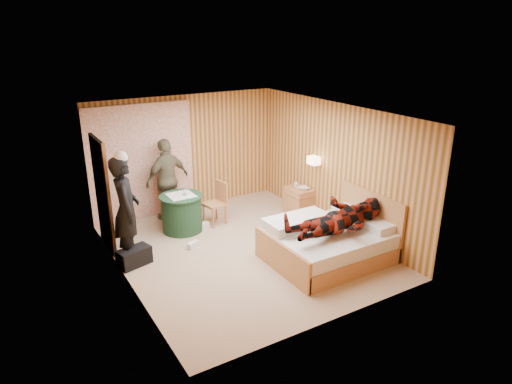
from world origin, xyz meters
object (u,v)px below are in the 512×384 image
woman_standing (126,210)px  man_at_table (168,180)px  duffel_bag (134,257)px  bed (328,242)px  man_on_bed (340,211)px  nightstand (299,201)px  wall_lamp (314,160)px  chair_near (217,199)px  chair_far (169,195)px  round_table (182,213)px

woman_standing → man_at_table: (1.25, 1.40, -0.07)m
duffel_bag → bed: bearing=-42.6°
bed → man_on_bed: (0.02, -0.23, 0.66)m
woman_standing → nightstand: bearing=-74.7°
wall_lamp → chair_near: (-1.75, 0.88, -0.79)m
bed → man_on_bed: bearing=-83.8°
nightstand → woman_standing: size_ratio=0.32×
wall_lamp → chair_far: size_ratio=0.28×
nightstand → round_table: (-2.48, 0.51, 0.07)m
bed → chair_near: size_ratio=2.25×
woman_standing → man_on_bed: size_ratio=1.06×
chair_far → man_on_bed: man_on_bed is taller
chair_far → woman_standing: bearing=-131.2°
nightstand → chair_near: chair_near is taller
woman_standing → man_at_table: bearing=-29.2°
duffel_bag → nightstand: bearing=-9.7°
duffel_bag → woman_standing: woman_standing is taller
wall_lamp → bed: size_ratio=0.13×
wall_lamp → man_on_bed: man_on_bed is taller
chair_far → chair_near: chair_far is taller
woman_standing → round_table: bearing=-48.6°
chair_far → duffel_bag: (-1.25, -1.58, -0.38)m
chair_far → nightstand: bearing=-24.1°
man_at_table → bed: bearing=104.0°
bed → nightstand: bed is taller
duffel_bag → chair_near: bearing=8.0°
woman_standing → duffel_bag: bearing=-167.5°
bed → man_at_table: 3.60m
bed → chair_near: 2.58m
nightstand → chair_near: bearing=164.0°
bed → nightstand: bearing=68.3°
nightstand → round_table: 2.54m
round_table → man_at_table: man_at_table is taller
bed → man_on_bed: 0.69m
chair_near → duffel_bag: 2.24m
bed → chair_near: bed is taller
wall_lamp → man_at_table: man_at_table is taller
round_table → chair_far: bearing=89.8°
nightstand → duffel_bag: bearing=-173.8°
chair_near → duffel_bag: size_ratio=1.62×
nightstand → man_on_bed: bearing=-109.0°
duffel_bag → round_table: bearing=20.2°
chair_near → man_on_bed: man_on_bed is taller
nightstand → chair_far: (-2.48, 1.18, 0.24)m
round_table → man_at_table: 0.86m
round_table → chair_near: bearing=-1.2°
woman_standing → wall_lamp: bearing=-80.7°
round_table → wall_lamp: bearing=-19.6°
man_at_table → man_on_bed: 3.77m
round_table → man_on_bed: size_ratio=0.48×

